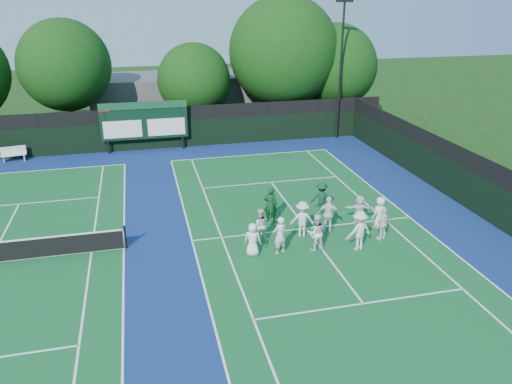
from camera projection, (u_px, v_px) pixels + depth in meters
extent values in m
plane|color=#14350E|center=(313.00, 238.00, 23.04)|extent=(120.00, 120.00, 0.00)
cube|color=navy|center=(181.00, 242.00, 22.64)|extent=(34.00, 32.00, 0.01)
cube|color=#115627|center=(306.00, 228.00, 23.94)|extent=(10.97, 23.77, 0.00)
cube|color=white|center=(251.00, 155.00, 34.65)|extent=(10.97, 0.08, 0.00)
cube|color=white|center=(192.00, 241.00, 22.74)|extent=(0.08, 23.77, 0.00)
cube|color=white|center=(409.00, 217.00, 25.13)|extent=(0.08, 23.77, 0.00)
cube|color=white|center=(222.00, 237.00, 23.04)|extent=(0.08, 23.77, 0.00)
cube|color=white|center=(385.00, 220.00, 24.83)|extent=(0.08, 23.77, 0.00)
cube|color=white|center=(363.00, 304.00, 18.17)|extent=(8.23, 0.08, 0.00)
cube|color=white|center=(271.00, 182.00, 29.71)|extent=(8.23, 0.08, 0.00)
cube|color=white|center=(306.00, 228.00, 23.94)|extent=(0.08, 12.80, 0.00)
cube|color=white|center=(36.00, 171.00, 31.61)|extent=(10.97, 0.08, 0.00)
cube|color=white|center=(124.00, 248.00, 22.09)|extent=(0.08, 23.77, 0.00)
cube|color=white|center=(92.00, 252.00, 21.79)|extent=(0.08, 23.77, 0.00)
cube|color=white|center=(19.00, 204.00, 26.67)|extent=(8.23, 0.08, 0.00)
cube|color=black|center=(160.00, 135.00, 35.79)|extent=(34.00, 0.08, 2.00)
cube|color=black|center=(158.00, 114.00, 35.23)|extent=(34.00, 0.05, 1.00)
cube|color=black|center=(474.00, 193.00, 25.52)|extent=(0.08, 32.00, 2.00)
cube|color=black|center=(479.00, 165.00, 24.96)|extent=(0.05, 32.00, 1.00)
cylinder|color=black|center=(106.00, 129.00, 34.37)|extent=(0.16, 0.16, 3.50)
cylinder|color=black|center=(182.00, 125.00, 35.50)|extent=(0.16, 0.16, 3.50)
cube|color=black|center=(144.00, 121.00, 34.76)|extent=(6.00, 0.15, 2.60)
cube|color=#144628|center=(143.00, 105.00, 34.26)|extent=(6.00, 0.05, 0.50)
cube|color=silver|center=(123.00, 129.00, 34.53)|extent=(2.60, 0.04, 1.20)
cube|color=silver|center=(166.00, 127.00, 35.19)|extent=(2.60, 0.04, 1.20)
cube|color=maroon|center=(104.00, 109.00, 33.73)|extent=(0.70, 0.04, 0.50)
cube|color=#535458|center=(200.00, 97.00, 43.50)|extent=(18.00, 6.00, 4.00)
cylinder|color=black|center=(340.00, 72.00, 36.96)|extent=(0.16, 0.16, 10.00)
cube|color=black|center=(345.00, 0.00, 35.09)|extent=(1.20, 0.30, 0.25)
cylinder|color=black|center=(125.00, 237.00, 21.91)|extent=(0.10, 0.10, 1.10)
cube|color=silver|center=(14.00, 155.00, 33.26)|extent=(1.62, 0.70, 0.06)
cube|color=silver|center=(13.00, 150.00, 33.29)|extent=(1.56, 0.34, 0.53)
cube|color=silver|center=(4.00, 159.00, 33.21)|extent=(0.13, 0.37, 0.42)
cube|color=silver|center=(24.00, 158.00, 33.48)|extent=(0.13, 0.37, 0.42)
cylinder|color=black|center=(72.00, 120.00, 37.38)|extent=(0.44, 0.44, 3.17)
sphere|color=#0C330B|center=(65.00, 65.00, 35.86)|extent=(6.56, 6.56, 6.56)
sphere|color=#0C330B|center=(75.00, 74.00, 36.51)|extent=(4.59, 4.59, 4.59)
cylinder|color=black|center=(196.00, 120.00, 39.58)|extent=(0.44, 0.44, 2.13)
sphere|color=#0C330B|center=(194.00, 80.00, 38.40)|extent=(5.62, 5.62, 5.62)
sphere|color=#0C330B|center=(201.00, 86.00, 39.01)|extent=(3.93, 3.93, 3.93)
cylinder|color=black|center=(283.00, 111.00, 41.00)|extent=(0.44, 0.44, 2.90)
sphere|color=#0C330B|center=(284.00, 52.00, 39.24)|extent=(8.66, 8.66, 8.66)
sphere|color=#0C330B|center=(290.00, 62.00, 39.97)|extent=(6.06, 6.06, 6.06)
cylinder|color=black|center=(332.00, 112.00, 42.05)|extent=(0.44, 0.44, 2.33)
sphere|color=#0C330B|center=(335.00, 66.00, 40.66)|extent=(6.86, 6.86, 6.86)
sphere|color=#0C330B|center=(340.00, 74.00, 41.31)|extent=(4.80, 4.80, 4.80)
sphere|color=gold|center=(247.00, 232.00, 23.49)|extent=(0.07, 0.07, 0.07)
sphere|color=gold|center=(344.00, 212.00, 25.62)|extent=(0.07, 0.07, 0.07)
sphere|color=gold|center=(346.00, 239.00, 22.87)|extent=(0.07, 0.07, 0.07)
sphere|color=gold|center=(214.00, 220.00, 24.77)|extent=(0.07, 0.07, 0.07)
sphere|color=gold|center=(321.00, 200.00, 27.08)|extent=(0.07, 0.07, 0.07)
sphere|color=gold|center=(376.00, 210.00, 25.84)|extent=(0.07, 0.07, 0.07)
imported|color=white|center=(253.00, 239.00, 21.28)|extent=(0.85, 0.71, 1.49)
imported|color=silver|center=(280.00, 235.00, 21.40)|extent=(0.73, 0.60, 1.72)
imported|color=white|center=(316.00, 232.00, 21.69)|extent=(0.83, 0.64, 1.69)
imported|color=silver|center=(359.00, 230.00, 21.71)|extent=(1.30, 0.92, 1.82)
imported|color=white|center=(383.00, 224.00, 22.62)|extent=(1.00, 0.72, 1.58)
imported|color=silver|center=(260.00, 225.00, 22.48)|extent=(0.85, 0.71, 1.59)
imported|color=silver|center=(302.00, 219.00, 22.90)|extent=(1.23, 0.86, 1.73)
imported|color=white|center=(329.00, 214.00, 23.34)|extent=(1.13, 0.78, 1.78)
imported|color=white|center=(359.00, 210.00, 24.17)|extent=(1.45, 0.81, 1.49)
imported|color=white|center=(380.00, 213.00, 23.72)|extent=(0.90, 0.72, 1.59)
imported|color=#0E3519|center=(270.00, 205.00, 24.37)|extent=(0.75, 0.58, 1.81)
imported|color=#0E351F|center=(322.00, 198.00, 25.35)|extent=(1.19, 0.86, 1.65)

